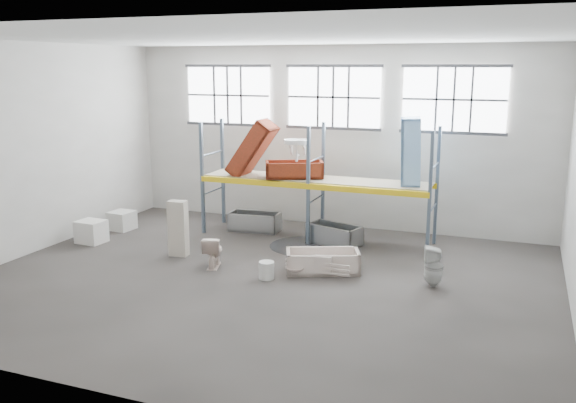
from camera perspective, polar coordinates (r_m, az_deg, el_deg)
The scene contains 33 objects.
floor at distance 13.11m, azimuth -2.39°, elevation -7.54°, with size 12.00×10.00×0.10m, color #4E4743.
ceiling at distance 12.32m, azimuth -2.61°, elevation 15.33°, with size 12.00×10.00×0.10m, color silver.
wall_back at distance 17.17m, azimuth 4.30°, elevation 6.00°, with size 12.00×0.10×5.00m, color #B1ACA5.
wall_front at distance 8.18m, azimuth -16.79°, elevation -1.79°, with size 12.00×0.10×5.00m, color #B4AFA7.
wall_left at distance 15.86m, azimuth -23.02°, elevation 4.50°, with size 0.10×10.00×5.00m, color #B8B3AA.
window_left at distance 18.16m, azimuth -5.59°, elevation 9.82°, with size 2.60×0.04×1.60m, color white.
window_mid at distance 16.97m, azimuth 4.25°, elevation 9.65°, with size 2.60×0.04×1.60m, color white.
window_right at distance 16.33m, azimuth 15.19°, elevation 9.14°, with size 2.60×0.04×1.60m, color white.
rack_upright_la at distance 16.51m, azimuth -7.99°, elevation 2.14°, with size 0.08×0.08×3.00m, color slate.
rack_upright_lb at distance 17.55m, azimuth -6.09°, elevation 2.81°, with size 0.08×0.08×3.00m, color slate.
rack_upright_ma at distance 15.30m, azimuth 1.89°, elevation 1.43°, with size 0.08×0.08×3.00m, color slate.
rack_upright_mb at distance 16.42m, azimuth 3.28°, elevation 2.18°, with size 0.08×0.08×3.00m, color slate.
rack_upright_ra at distance 14.61m, azimuth 13.07°, elevation 0.57°, with size 0.08×0.08×3.00m, color slate.
rack_upright_rb at distance 15.77m, azimuth 13.70°, elevation 1.42°, with size 0.08×0.08×3.00m, color slate.
rack_beam_front at distance 15.30m, azimuth 1.89°, elevation 1.43°, with size 6.00×0.10×0.14m, color yellow.
rack_beam_back at distance 16.42m, azimuth 3.28°, elevation 2.18°, with size 6.00×0.10×0.14m, color yellow.
shelf_deck at distance 15.84m, azimuth 2.61°, elevation 2.10°, with size 5.90×1.10×0.03m, color gray.
wet_patch at distance 15.48m, azimuth 1.61°, elevation -4.15°, with size 1.80×1.80×0.00m, color black.
bathtub_beige at distance 13.56m, azimuth 3.25°, elevation -5.58°, with size 1.60×0.75×0.47m, color beige, non-canonical shape.
cistern_spare at distance 13.23m, azimuth 3.26°, elevation -5.84°, with size 0.38×0.18×0.36m, color beige.
sink_in_tub at distance 13.25m, azimuth 0.65°, elevation -6.33°, with size 0.42×0.42×0.14m, color beige.
toilet_beige at distance 13.92m, azimuth -6.98°, elevation -4.62°, with size 0.40×0.71×0.72m, color beige.
cistern_tall at distance 14.78m, azimuth -10.18°, elevation -2.48°, with size 0.43×0.28×1.34m, color beige.
toilet_white at distance 12.95m, azimuth 13.41°, elevation -5.90°, with size 0.39×0.39×0.86m, color silver.
steel_tub_left at distance 16.87m, azimuth -3.12°, elevation -1.87°, with size 1.37×0.64×0.50m, color #B6BBBE, non-canonical shape.
steel_tub_right at distance 15.63m, azimuth 4.32°, elevation -3.07°, with size 1.36×0.63×0.50m, color #B2B7BB, non-canonical shape.
rust_tub_flat at distance 15.86m, azimuth 0.58°, elevation 3.01°, with size 1.47×0.69×0.41m, color maroon, non-canonical shape.
rust_tub_tilted at distance 16.21m, azimuth -3.33°, elevation 4.90°, with size 1.63×0.76×0.46m, color maroon, non-canonical shape.
sink_on_shelf at distance 15.58m, azimuth 0.80°, elevation 3.86°, with size 0.65×0.50×0.58m, color white.
blue_tub_upright at distance 15.20m, azimuth 11.33°, elevation 4.54°, with size 1.65×0.77×0.46m, color #8CBEF1, non-canonical shape.
bucket at distance 13.11m, azimuth -2.01°, elevation -6.42°, with size 0.33×0.33×0.38m, color silver.
carton_near at distance 16.50m, azimuth -17.84°, elevation -2.68°, with size 0.67×0.57×0.57m, color silver.
carton_far at distance 17.57m, azimuth -15.22°, elevation -1.71°, with size 0.61×0.61×0.51m, color beige.
Camera 1 is at (4.94, -11.27, 4.45)m, focal length 38.20 mm.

